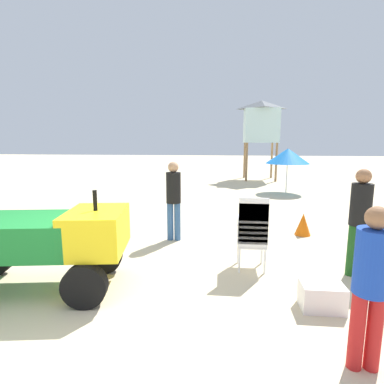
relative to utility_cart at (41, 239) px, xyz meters
name	(u,v)px	position (x,y,z in m)	size (l,w,h in m)	color
ground	(82,303)	(0.73, -0.33, -0.78)	(80.00, 80.00, 0.00)	beige
utility_cart	(41,239)	(0.00, 0.00, 0.00)	(2.70, 1.62, 1.50)	#197A2D
stacked_plastic_chairs	(252,228)	(3.14, 0.98, -0.04)	(0.48, 0.48, 1.29)	white
surfboard_pile	(17,220)	(-2.47, 2.91, -0.55)	(2.39, 0.67, 0.48)	red
lifeguard_near_left	(360,215)	(4.83, 0.95, 0.24)	(0.32, 0.32, 1.77)	#194C19
lifeguard_near_center	(174,195)	(1.57, 2.46, 0.22)	(0.32, 0.32, 1.75)	#33598C
lifeguard_near_right	(371,279)	(4.02, -1.23, 0.15)	(0.32, 0.32, 1.63)	red
lifeguard_tower	(261,122)	(4.69, 13.39, 2.40)	(1.98, 1.98, 4.31)	olive
beach_umbrella_left	(288,156)	(5.32, 9.07, 0.76)	(1.79, 1.79, 1.86)	beige
traffic_cone_near	(303,224)	(4.53, 3.11, -0.53)	(0.36, 0.36, 0.52)	orange
cooler_box	(322,297)	(3.96, -0.17, -0.61)	(0.55, 0.37, 0.35)	white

